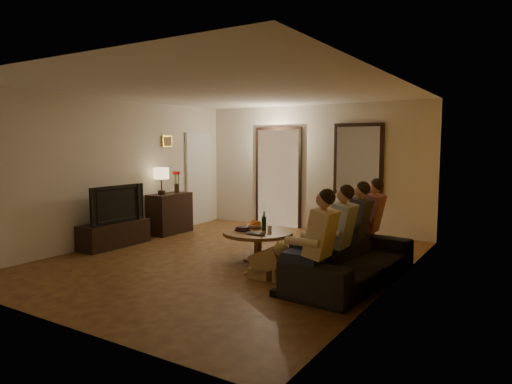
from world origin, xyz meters
The scene contains 33 objects.
floor centered at (0.00, 0.00, 0.00)m, with size 5.00×6.00×0.01m, color #442512.
ceiling centered at (0.00, 0.00, 2.60)m, with size 5.00×6.00×0.01m, color white.
back_wall centered at (0.00, 3.00, 1.30)m, with size 5.00×0.02×2.60m, color beige.
front_wall centered at (0.00, -3.00, 1.30)m, with size 5.00×0.02×2.60m, color beige.
left_wall centered at (-2.50, 0.00, 1.30)m, with size 0.02×6.00×2.60m, color beige.
right_wall centered at (2.50, 0.00, 1.30)m, with size 0.02×6.00×2.60m, color beige.
orange_accent centered at (2.49, 0.00, 1.30)m, with size 0.01×6.00×2.60m, color gold.
kitchen_doorway centered at (-0.80, 2.98, 1.05)m, with size 1.00×0.06×2.10m, color #FFE0A5.
door_trim centered at (-0.80, 2.97, 1.05)m, with size 1.12×0.04×2.22m, color black.
fridge_glimpse centered at (-0.55, 2.98, 0.90)m, with size 0.45×0.03×1.70m, color silver.
mirror_frame centered at (1.00, 2.96, 1.50)m, with size 1.00×0.05×1.40m, color black.
mirror_glass centered at (1.00, 2.93, 1.50)m, with size 0.86×0.02×1.26m, color white.
white_door centered at (-2.46, 2.30, 1.02)m, with size 0.06×0.85×2.04m, color white.
framed_art centered at (-2.47, 1.30, 1.85)m, with size 0.03×0.28×0.24m, color #B28C33.
art_canvas centered at (-2.46, 1.30, 1.85)m, with size 0.01×0.22×0.18m, color brown.
dresser centered at (-2.25, 1.10, 0.40)m, with size 0.45×0.90×0.80m, color black.
table_lamp centered at (-2.25, 0.88, 1.07)m, with size 0.30×0.30×0.54m, color beige, non-canonical shape.
flower_vase centered at (-2.25, 1.32, 1.02)m, with size 0.14×0.14×0.44m, color red, non-canonical shape.
tv_stand centered at (-2.25, -0.32, 0.21)m, with size 0.45×1.29×0.43m, color black.
tv centered at (-2.25, -0.32, 0.76)m, with size 0.15×1.14×0.65m, color black.
sofa centered at (2.04, -0.14, 0.32)m, with size 0.86×2.21×0.64m, color black.
person_a centered at (1.94, -1.04, 0.60)m, with size 0.60×0.40×1.20m, color tan, non-canonical shape.
person_b centered at (1.94, -0.44, 0.60)m, with size 0.60×0.40×1.20m, color tan, non-canonical shape.
person_c centered at (1.94, 0.16, 0.60)m, with size 0.60×0.40×1.20m, color tan, non-canonical shape.
person_d centered at (1.94, 0.76, 0.60)m, with size 0.60×0.40×1.20m, color tan, non-canonical shape.
dog centered at (1.03, -0.60, 0.28)m, with size 0.56×0.24×0.56m, color tan, non-canonical shape.
coffee_table centered at (0.39, 0.22, 0.23)m, with size 1.09×1.09×0.45m, color brown.
bowl centered at (0.21, 0.44, 0.48)m, with size 0.26×0.26×0.06m, color white.
oranges centered at (0.21, 0.44, 0.55)m, with size 0.20×0.20×0.08m, color orange, non-canonical shape.
wine_bottle centered at (0.44, 0.32, 0.60)m, with size 0.07×0.07×0.31m, color black, non-canonical shape.
wine_glass centered at (0.57, 0.27, 0.50)m, with size 0.06×0.06×0.10m, color silver.
book_stack centered at (0.17, 0.12, 0.48)m, with size 0.20×0.15×0.07m, color black, non-canonical shape.
laptop centered at (0.49, -0.06, 0.46)m, with size 0.33×0.21×0.03m, color black.
Camera 1 is at (4.03, -5.68, 1.79)m, focal length 32.00 mm.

